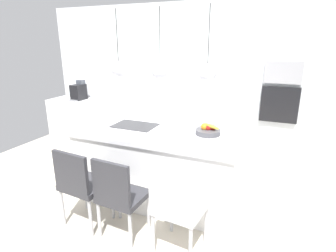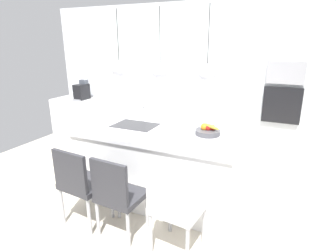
# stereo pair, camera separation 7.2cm
# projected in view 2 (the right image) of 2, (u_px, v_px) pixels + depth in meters

# --- Properties ---
(floor) EXTENTS (6.60, 6.60, 0.00)m
(floor) POSITION_uv_depth(u_px,v_px,m) (161.00, 194.00, 3.64)
(floor) COLOR beige
(floor) RESTS_ON ground
(back_wall) EXTENTS (6.00, 0.10, 2.60)m
(back_wall) POSITION_uv_depth(u_px,v_px,m) (202.00, 82.00, 4.70)
(back_wall) COLOR white
(back_wall) RESTS_ON ground
(kitchen_island) EXTENTS (2.06, 1.09, 0.92)m
(kitchen_island) POSITION_uv_depth(u_px,v_px,m) (161.00, 163.00, 3.50)
(kitchen_island) COLOR white
(kitchen_island) RESTS_ON ground
(sink_basin) EXTENTS (0.56, 0.40, 0.02)m
(sink_basin) POSITION_uv_depth(u_px,v_px,m) (135.00, 126.00, 3.51)
(sink_basin) COLOR #2D2D30
(sink_basin) RESTS_ON kitchen_island
(faucet) EXTENTS (0.02, 0.17, 0.22)m
(faucet) POSITION_uv_depth(u_px,v_px,m) (143.00, 111.00, 3.66)
(faucet) COLOR silver
(faucet) RESTS_ON kitchen_island
(fruit_bowl) EXTENTS (0.29, 0.29, 0.15)m
(fruit_bowl) POSITION_uv_depth(u_px,v_px,m) (208.00, 131.00, 3.14)
(fruit_bowl) COLOR #4C4C51
(fruit_bowl) RESTS_ON kitchen_island
(side_counter) EXTENTS (1.10, 0.60, 0.86)m
(side_counter) POSITION_uv_depth(u_px,v_px,m) (83.00, 120.00, 5.57)
(side_counter) COLOR white
(side_counter) RESTS_ON ground
(coffee_machine) EXTENTS (0.20, 0.35, 0.38)m
(coffee_machine) POSITION_uv_depth(u_px,v_px,m) (82.00, 91.00, 5.38)
(coffee_machine) COLOR black
(coffee_machine) RESTS_ON side_counter
(microwave) EXTENTS (0.54, 0.08, 0.34)m
(microwave) POSITION_uv_depth(u_px,v_px,m) (286.00, 72.00, 4.05)
(microwave) COLOR #9E9EA3
(microwave) RESTS_ON back_wall
(oven) EXTENTS (0.56, 0.08, 0.56)m
(oven) POSITION_uv_depth(u_px,v_px,m) (282.00, 105.00, 4.20)
(oven) COLOR black
(oven) RESTS_ON back_wall
(chair_near) EXTENTS (0.51, 0.46, 0.90)m
(chair_near) POSITION_uv_depth(u_px,v_px,m) (81.00, 182.00, 2.91)
(chair_near) COLOR #333338
(chair_near) RESTS_ON ground
(chair_middle) EXTENTS (0.47, 0.44, 0.89)m
(chair_middle) POSITION_uv_depth(u_px,v_px,m) (118.00, 193.00, 2.73)
(chair_middle) COLOR #333338
(chair_middle) RESTS_ON ground
(chair_far) EXTENTS (0.49, 0.48, 0.89)m
(chair_far) POSITION_uv_depth(u_px,v_px,m) (175.00, 206.00, 2.48)
(chair_far) COLOR silver
(chair_far) RESTS_ON ground
(pendant_light_left) EXTENTS (0.20, 0.20, 0.80)m
(pendant_light_left) POSITION_uv_depth(u_px,v_px,m) (119.00, 69.00, 3.38)
(pendant_light_left) COLOR silver
(pendant_light_center) EXTENTS (0.20, 0.20, 0.80)m
(pendant_light_center) POSITION_uv_depth(u_px,v_px,m) (160.00, 71.00, 3.16)
(pendant_light_center) COLOR silver
(pendant_light_right) EXTENTS (0.20, 0.20, 0.80)m
(pendant_light_right) POSITION_uv_depth(u_px,v_px,m) (207.00, 73.00, 2.94)
(pendant_light_right) COLOR silver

